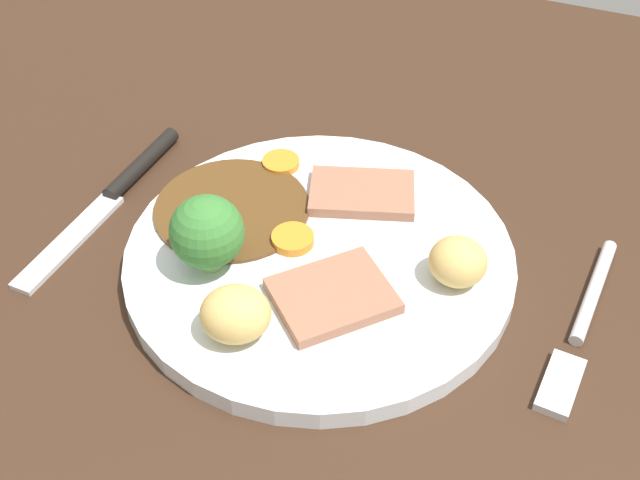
# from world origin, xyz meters

# --- Properties ---
(dining_table) EXTENTS (1.20, 0.84, 0.04)m
(dining_table) POSITION_xyz_m (0.00, 0.00, 0.02)
(dining_table) COLOR #382316
(dining_table) RESTS_ON ground
(dinner_plate) EXTENTS (0.26, 0.26, 0.01)m
(dinner_plate) POSITION_xyz_m (-0.00, 0.02, 0.04)
(dinner_plate) COLOR white
(dinner_plate) RESTS_ON dining_table
(gravy_pool) EXTENTS (0.11, 0.11, 0.00)m
(gravy_pool) POSITION_xyz_m (0.07, 0.01, 0.05)
(gravy_pool) COLOR #563819
(gravy_pool) RESTS_ON dinner_plate
(meat_slice_main) EXTENTS (0.09, 0.09, 0.01)m
(meat_slice_main) POSITION_xyz_m (-0.02, 0.06, 0.05)
(meat_slice_main) COLOR #9E664C
(meat_slice_main) RESTS_ON dinner_plate
(meat_slice_under) EXTENTS (0.09, 0.07, 0.01)m
(meat_slice_under) POSITION_xyz_m (-0.01, -0.04, 0.05)
(meat_slice_under) COLOR #9E664C
(meat_slice_under) RESTS_ON dinner_plate
(roast_potato_left) EXTENTS (0.05, 0.05, 0.03)m
(roast_potato_left) POSITION_xyz_m (0.02, 0.11, 0.07)
(roast_potato_left) COLOR #D8B260
(roast_potato_left) RESTS_ON dinner_plate
(roast_potato_right) EXTENTS (0.04, 0.04, 0.03)m
(roast_potato_right) POSITION_xyz_m (-0.09, 0.01, 0.07)
(roast_potato_right) COLOR #D8B260
(roast_potato_right) RESTS_ON dinner_plate
(carrot_coin_front) EXTENTS (0.03, 0.03, 0.01)m
(carrot_coin_front) POSITION_xyz_m (0.02, 0.02, 0.05)
(carrot_coin_front) COLOR orange
(carrot_coin_front) RESTS_ON dinner_plate
(carrot_coin_back) EXTENTS (0.03, 0.03, 0.01)m
(carrot_coin_back) POSITION_xyz_m (0.06, -0.05, 0.05)
(carrot_coin_back) COLOR orange
(carrot_coin_back) RESTS_ON dinner_plate
(broccoli_floret) EXTENTS (0.05, 0.05, 0.05)m
(broccoli_floret) POSITION_xyz_m (0.06, 0.06, 0.08)
(broccoli_floret) COLOR #8CB766
(broccoli_floret) RESTS_ON dinner_plate
(fork) EXTENTS (0.03, 0.15, 0.01)m
(fork) POSITION_xyz_m (-0.17, 0.01, 0.04)
(fork) COLOR silver
(fork) RESTS_ON dining_table
(knife) EXTENTS (0.02, 0.19, 0.01)m
(knife) POSITION_xyz_m (0.17, 0.01, 0.04)
(knife) COLOR black
(knife) RESTS_ON dining_table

